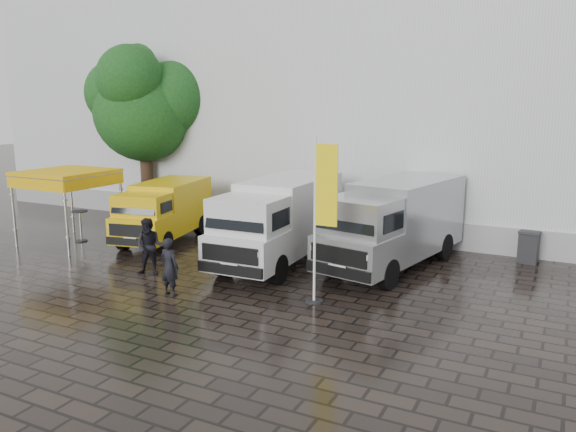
% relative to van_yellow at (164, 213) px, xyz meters
% --- Properties ---
extents(ground, '(120.00, 120.00, 0.00)m').
position_rel_van_yellow_xyz_m(ground, '(6.67, -4.16, -1.14)').
color(ground, black).
rests_on(ground, ground).
extents(exhibition_hall, '(44.00, 16.00, 12.00)m').
position_rel_van_yellow_xyz_m(exhibition_hall, '(8.67, 11.84, 4.86)').
color(exhibition_hall, silver).
rests_on(exhibition_hall, ground).
extents(hall_plinth, '(44.00, 0.15, 1.00)m').
position_rel_van_yellow_xyz_m(hall_plinth, '(8.67, 3.79, -0.64)').
color(hall_plinth, gray).
rests_on(hall_plinth, ground).
extents(van_yellow, '(2.86, 5.23, 2.28)m').
position_rel_van_yellow_xyz_m(van_yellow, '(0.00, 0.00, 0.00)').
color(van_yellow, '#DFB40B').
rests_on(van_yellow, ground).
extents(van_white, '(2.37, 6.49, 2.78)m').
position_rel_van_yellow_xyz_m(van_white, '(5.38, -0.65, 0.25)').
color(van_white, silver).
rests_on(van_white, ground).
extents(van_silver, '(3.38, 6.78, 2.81)m').
position_rel_van_yellow_xyz_m(van_silver, '(8.95, 0.54, 0.26)').
color(van_silver, '#A0A2A4').
rests_on(van_silver, ground).
extents(canopy_tent, '(2.93, 2.93, 2.82)m').
position_rel_van_yellow_xyz_m(canopy_tent, '(-3.04, -1.90, 1.48)').
color(canopy_tent, silver).
rests_on(canopy_tent, ground).
extents(flagpole, '(0.88, 0.50, 4.45)m').
position_rel_van_yellow_xyz_m(flagpole, '(8.18, -3.60, 1.30)').
color(flagpole, black).
rests_on(flagpole, ground).
extents(tree, '(4.51, 4.51, 8.09)m').
position_rel_van_yellow_xyz_m(tree, '(-3.81, 3.56, 4.05)').
color(tree, black).
rests_on(tree, ground).
extents(cocktail_table, '(0.60, 0.60, 1.21)m').
position_rel_van_yellow_xyz_m(cocktail_table, '(-2.92, -1.47, -0.54)').
color(cocktail_table, black).
rests_on(cocktail_table, ground).
extents(wheelie_bin, '(0.71, 0.71, 1.08)m').
position_rel_van_yellow_xyz_m(wheelie_bin, '(12.88, 3.17, -0.60)').
color(wheelie_bin, black).
rests_on(wheelie_bin, ground).
extents(person_front, '(0.63, 0.44, 1.65)m').
position_rel_van_yellow_xyz_m(person_front, '(4.18, -4.93, -0.32)').
color(person_front, black).
rests_on(person_front, ground).
extents(person_tent, '(1.06, 0.94, 1.80)m').
position_rel_van_yellow_xyz_m(person_tent, '(2.37, -3.64, -0.24)').
color(person_tent, black).
rests_on(person_tent, ground).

